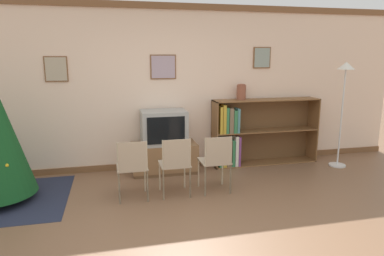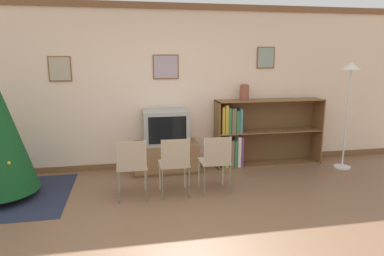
% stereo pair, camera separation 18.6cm
% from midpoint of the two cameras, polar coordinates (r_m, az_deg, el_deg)
% --- Properties ---
extents(ground_plane, '(24.00, 24.00, 0.00)m').
position_cam_midpoint_polar(ground_plane, '(3.77, 1.34, -17.97)').
color(ground_plane, brown).
extents(wall_back, '(8.74, 0.11, 2.70)m').
position_cam_midpoint_polar(wall_back, '(5.74, -3.88, 6.69)').
color(wall_back, beige).
rests_on(wall_back, ground_plane).
extents(area_rug, '(1.76, 1.59, 0.01)m').
position_cam_midpoint_polar(area_rug, '(5.31, -28.25, -10.19)').
color(area_rug, '#23283D').
rests_on(area_rug, ground_plane).
extents(tv_console, '(1.05, 0.52, 0.48)m').
position_cam_midpoint_polar(tv_console, '(5.64, -3.39, -4.91)').
color(tv_console, brown).
rests_on(tv_console, ground_plane).
extents(television, '(0.72, 0.50, 0.54)m').
position_cam_midpoint_polar(television, '(5.51, -3.45, 0.17)').
color(television, '#9E9E99').
rests_on(television, tv_console).
extents(folding_chair_left, '(0.40, 0.40, 0.82)m').
position_cam_midpoint_polar(folding_chair_left, '(4.55, -8.87, -6.17)').
color(folding_chair_left, tan).
rests_on(folding_chair_left, ground_plane).
extents(folding_chair_center, '(0.40, 0.40, 0.82)m').
position_cam_midpoint_polar(folding_chair_center, '(4.60, -1.74, -5.82)').
color(folding_chair_center, tan).
rests_on(folding_chair_center, ground_plane).
extents(folding_chair_right, '(0.40, 0.40, 0.82)m').
position_cam_midpoint_polar(folding_chair_right, '(4.72, 5.12, -5.40)').
color(folding_chair_right, tan).
rests_on(folding_chair_right, ground_plane).
extents(bookshelf, '(1.88, 0.36, 1.14)m').
position_cam_midpoint_polar(bookshelf, '(6.01, 10.46, -1.06)').
color(bookshelf, brown).
rests_on(bookshelf, ground_plane).
extents(vase, '(0.16, 0.16, 0.26)m').
position_cam_midpoint_polar(vase, '(5.88, 9.61, 5.94)').
color(vase, brown).
rests_on(vase, bookshelf).
extents(standing_lamp, '(0.28, 0.28, 1.78)m').
position_cam_midpoint_polar(standing_lamp, '(6.21, 25.55, 6.07)').
color(standing_lamp, silver).
rests_on(standing_lamp, ground_plane).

